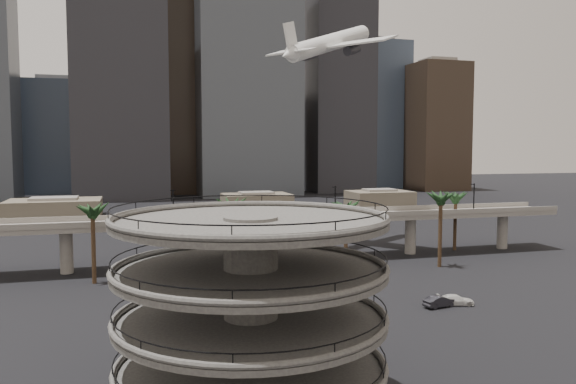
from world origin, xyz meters
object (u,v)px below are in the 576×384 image
object	(u,v)px
car_a	(293,319)
parking_ramp	(251,295)
overpass	(253,224)
car_b	(440,301)
car_c	(456,300)
airborne_jet	(330,43)

from	to	relation	value
car_a	parking_ramp	bearing A→B (deg)	169.39
parking_ramp	overpass	distance (m)	60.46
parking_ramp	overpass	world-z (taller)	parking_ramp
car_b	car_c	xyz separation A→B (m)	(2.63, 0.26, -0.07)
overpass	car_b	bearing A→B (deg)	-63.16
overpass	car_a	size ratio (longest dim) A/B	28.07
car_a	car_c	distance (m)	24.21
parking_ramp	car_c	distance (m)	42.05
car_a	car_c	bearing A→B (deg)	-70.24
overpass	airborne_jet	distance (m)	45.46
car_b	car_c	size ratio (longest dim) A/B	0.97
airborne_jet	car_b	xyz separation A→B (m)	(-2.64, -51.62, -43.81)
car_a	car_c	xyz separation A→B (m)	(24.11, 2.27, -0.07)
car_b	car_a	bearing A→B (deg)	84.52
airborne_jet	car_a	size ratio (longest dim) A/B	6.52
car_c	car_a	bearing A→B (deg)	110.65
airborne_jet	parking_ramp	bearing A→B (deg)	-150.53
parking_ramp	car_a	world-z (taller)	parking_ramp
overpass	car_b	size ratio (longest dim) A/B	27.08
parking_ramp	car_b	distance (m)	39.81
car_b	car_c	world-z (taller)	car_b
parking_ramp	car_a	bearing A→B (deg)	65.01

